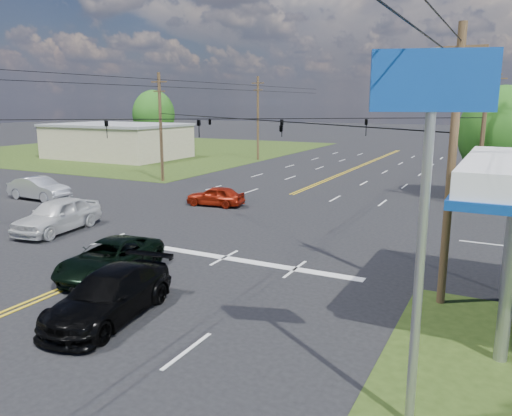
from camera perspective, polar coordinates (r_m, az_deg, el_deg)
The scene contains 19 objects.
ground at distance 31.35m, azimuth -1.70°, elevation -0.87°, with size 280.00×280.00×0.00m, color black.
grass_nw at distance 77.31m, azimuth -13.20°, elevation 6.53°, with size 46.00×48.00×0.03m, color #253811.
stop_bar at distance 22.28m, azimuth -0.30°, elevation -6.28°, with size 10.00×0.50×0.02m, color silver.
retail_nw at distance 66.37m, azimuth -15.54°, elevation 7.28°, with size 16.00×11.00×4.00m, color tan.
pole_se at distance 17.99m, azimuth 21.44°, elevation 4.55°, with size 1.60×0.28×9.50m.
pole_nw at distance 45.31m, azimuth -10.84°, elevation 9.19°, with size 1.60×0.28×9.50m.
pole_ne at distance 35.88m, azimuth 24.49°, elevation 7.64°, with size 1.60×0.28×9.50m.
pole_left_far at distance 61.42m, azimuth 0.22°, elevation 10.33°, with size 1.60×0.28×10.00m.
pole_right_far at distance 54.84m, azimuth 25.57°, elevation 8.97°, with size 1.60×0.28×10.00m.
span_wire_signals at distance 30.58m, azimuth -1.77°, elevation 10.15°, with size 26.00×18.00×1.13m.
power_lines at distance 28.87m, azimuth -3.79°, elevation 15.19°, with size 26.04×100.00×0.64m.
tree_right_a at distance 38.85m, azimuth 26.20°, elevation 7.67°, with size 5.70×5.70×8.18m.
tree_far_l at distance 75.11m, azimuth -11.61°, elevation 10.42°, with size 6.08×6.08×8.72m.
pickup_dkgreen at distance 21.39m, azimuth -16.33°, elevation -5.52°, with size 2.41×5.23×1.45m, color black.
suv_black at distance 17.29m, azimuth -16.41°, elevation -9.55°, with size 2.20×5.41×1.57m, color black.
pickup_white at distance 29.44m, azimuth -21.74°, elevation -0.76°, with size 2.17×5.40×1.84m, color silver.
sedan_silver at distance 39.70m, azimuth -23.56°, elevation 2.07°, with size 1.74×4.98×1.64m, color silver.
sedan_red at distance 34.31m, azimuth -4.66°, elevation 1.39°, with size 1.61×4.00×1.36m, color #971C0A.
polesign_se at distance 10.41m, azimuth 19.18°, elevation 7.62°, with size 2.31×0.96×8.00m.
Camera 1 is at (14.73, -14.78, 7.00)m, focal length 35.00 mm.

